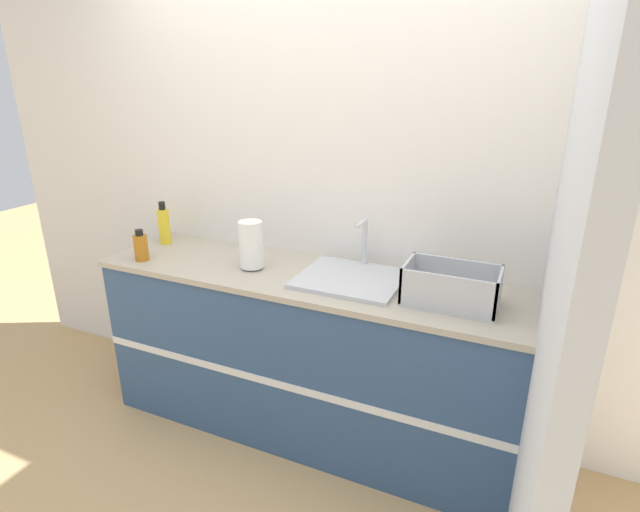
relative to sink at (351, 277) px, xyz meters
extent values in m
plane|color=tan|center=(-0.23, -0.30, -0.93)|extent=(12.00, 12.00, 0.00)
cube|color=silver|center=(-0.23, 0.28, 0.37)|extent=(4.55, 0.06, 2.60)
cube|color=silver|center=(0.87, -0.02, 0.37)|extent=(0.06, 2.56, 2.60)
cube|color=#33517A|center=(-0.23, -0.02, -0.49)|extent=(2.15, 0.56, 0.89)
cube|color=white|center=(-0.23, -0.30, -0.49)|extent=(2.15, 0.01, 0.04)
cube|color=#B2A893|center=(-0.23, -0.02, -0.03)|extent=(2.18, 0.58, 0.03)
cube|color=silver|center=(0.00, -0.01, -0.01)|extent=(0.49, 0.43, 0.02)
cylinder|color=silver|center=(0.00, 0.19, 0.12)|extent=(0.02, 0.02, 0.23)
cylinder|color=silver|center=(0.00, 0.12, 0.23)|extent=(0.02, 0.13, 0.02)
cylinder|color=#4C4C51|center=(-0.52, -0.06, -0.01)|extent=(0.09, 0.09, 0.01)
cylinder|color=white|center=(-0.52, -0.06, 0.11)|extent=(0.12, 0.12, 0.24)
cube|color=#B7BABF|center=(0.48, -0.07, -0.01)|extent=(0.40, 0.23, 0.01)
cube|color=#B7BABF|center=(0.48, -0.18, 0.07)|extent=(0.40, 0.01, 0.16)
cube|color=#B7BABF|center=(0.48, 0.03, 0.07)|extent=(0.40, 0.01, 0.16)
cube|color=#B7BABF|center=(0.29, -0.07, 0.07)|extent=(0.01, 0.23, 0.16)
cube|color=#B7BABF|center=(0.68, -0.07, 0.07)|extent=(0.01, 0.23, 0.16)
cylinder|color=yellow|center=(-1.19, 0.07, 0.09)|extent=(0.07, 0.07, 0.20)
cylinder|color=black|center=(-1.19, 0.07, 0.21)|extent=(0.04, 0.04, 0.04)
cylinder|color=#B26B19|center=(-1.12, -0.20, 0.05)|extent=(0.07, 0.07, 0.14)
cylinder|color=black|center=(-1.12, -0.20, 0.14)|extent=(0.04, 0.04, 0.03)
camera|label=1|loc=(0.78, -2.09, 0.92)|focal=28.00mm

